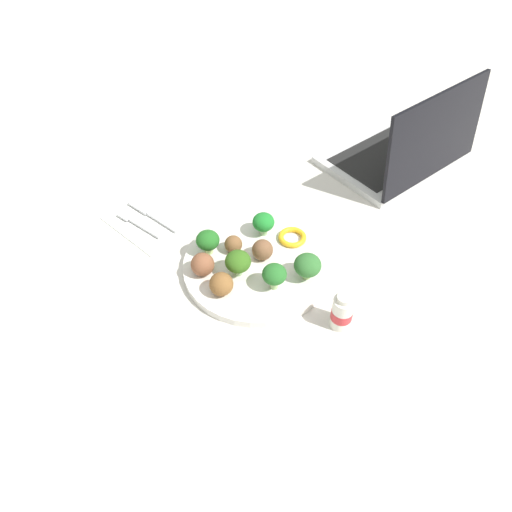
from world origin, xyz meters
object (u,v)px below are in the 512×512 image
object	(u,v)px
pepper_ring_center	(292,237)
napkin	(147,222)
fork	(138,223)
meatball_front_left	(221,284)
meatball_back_left	(203,264)
broccoli_floret_mid_right	(308,265)
broccoli_floret_far_rim	(274,275)
meatball_center	(234,243)
laptop	(403,151)
plate	(256,266)
meatball_far_rim	(262,250)
broccoli_floret_back_left	(263,222)
knife	(151,214)
broccoli_floret_mid_left	(238,262)
broccoli_floret_back_right	(208,241)

from	to	relation	value
pepper_ring_center	napkin	world-z (taller)	pepper_ring_center
fork	meatball_front_left	bearing A→B (deg)	171.64
meatball_back_left	broccoli_floret_mid_right	bearing A→B (deg)	-145.51
broccoli_floret_far_rim	meatball_center	size ratio (longest dim) A/B	1.53
fork	laptop	bearing A→B (deg)	-122.40
fork	plate	bearing A→B (deg)	-168.57
fork	laptop	distance (m)	0.63
meatball_front_left	meatball_back_left	xyz separation A→B (m)	(0.06, -0.01, 0.00)
plate	meatball_back_left	size ratio (longest dim) A/B	6.31
fork	meatball_far_rim	bearing A→B (deg)	-164.49
broccoli_floret_back_left	meatball_center	bearing A→B (deg)	76.85
plate	broccoli_floret_back_left	xyz separation A→B (m)	(0.04, -0.07, 0.04)
fork	napkin	bearing A→B (deg)	-117.11
plate	meatball_back_left	distance (m)	0.11
pepper_ring_center	fork	distance (m)	0.33
plate	broccoli_floret_back_left	size ratio (longest dim) A/B	5.72
broccoli_floret_back_left	broccoli_floret_mid_right	size ratio (longest dim) A/B	0.93
meatball_center	laptop	bearing A→B (deg)	-104.37
broccoli_floret_mid_right	laptop	distance (m)	0.45
meatball_back_left	napkin	size ratio (longest dim) A/B	0.26
broccoli_floret_back_left	fork	size ratio (longest dim) A/B	0.41
meatball_back_left	meatball_far_rim	distance (m)	0.12
meatball_front_left	knife	size ratio (longest dim) A/B	0.30
meatball_front_left	napkin	xyz separation A→B (m)	(0.26, -0.06, -0.04)
plate	broccoli_floret_far_rim	xyz separation A→B (m)	(-0.06, 0.03, 0.04)
meatball_back_left	meatball_far_rim	world-z (taller)	meatball_back_left
meatball_center	broccoli_floret_mid_right	bearing A→B (deg)	-169.63
broccoli_floret_mid_left	broccoli_floret_mid_right	world-z (taller)	same
broccoli_floret_back_left	meatball_center	xyz separation A→B (m)	(0.02, 0.07, -0.01)
pepper_ring_center	laptop	size ratio (longest dim) A/B	0.15
broccoli_floret_back_right	pepper_ring_center	world-z (taller)	broccoli_floret_back_right
meatball_center	pepper_ring_center	bearing A→B (deg)	-127.67
broccoli_floret_back_left	broccoli_floret_mid_right	distance (m)	0.14
meatball_front_left	meatball_far_rim	bearing A→B (deg)	-92.19
fork	broccoli_floret_back_right	bearing A→B (deg)	-173.07
broccoli_floret_mid_right	laptop	xyz separation A→B (m)	(0.03, -0.45, -0.01)
broccoli_floret_mid_right	meatball_front_left	xyz separation A→B (m)	(0.10, 0.12, -0.01)
broccoli_floret_far_rim	meatball_far_rim	xyz separation A→B (m)	(0.06, -0.05, -0.01)
laptop	broccoli_floret_back_left	bearing A→B (deg)	75.41
broccoli_floret_back_left	meatball_center	size ratio (longest dim) A/B	1.40
meatball_back_left	laptop	world-z (taller)	laptop
plate	knife	xyz separation A→B (m)	(0.27, 0.02, -0.00)
meatball_front_left	meatball_far_rim	world-z (taller)	meatball_front_left
plate	broccoli_floret_back_left	distance (m)	0.09
meatball_front_left	knife	xyz separation A→B (m)	(0.26, -0.08, -0.03)
meatball_center	broccoli_floret_back_left	bearing A→B (deg)	-103.15
meatball_front_left	napkin	world-z (taller)	meatball_front_left
broccoli_floret_back_right	meatball_front_left	distance (m)	0.11
broccoli_floret_far_rim	broccoli_floret_back_left	distance (m)	0.14
broccoli_floret_back_left	broccoli_floret_far_rim	bearing A→B (deg)	135.07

